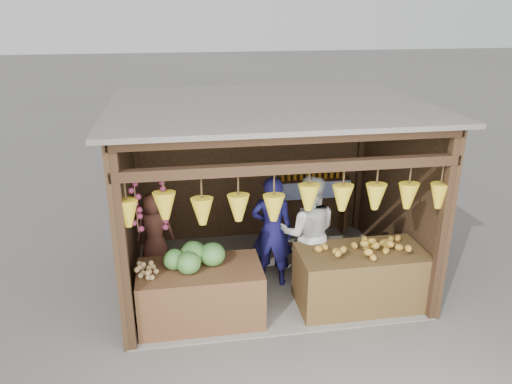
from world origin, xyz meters
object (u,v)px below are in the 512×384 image
Objects in this scene: woman_standing at (308,233)px; vendor_seated at (154,229)px; counter_left at (201,294)px; man_standing at (272,232)px; counter_right at (360,278)px.

woman_standing reaches higher than vendor_seated.
man_standing is at bearing 34.95° from counter_left.
man_standing reaches higher than counter_right.
vendor_seated is at bearing 10.58° from man_standing.
counter_right is 2.98m from vendor_seated.
woman_standing is 2.22m from vendor_seated.
counter_left is 0.94× the size of man_standing.
vendor_seated is (-2.17, 0.47, 0.01)m from woman_standing.
counter_left is 1.76m from woman_standing.
man_standing is 0.98× the size of woman_standing.
woman_standing reaches higher than man_standing.
vendor_seated is (-2.75, 1.07, 0.45)m from counter_right.
woman_standing is at bearing -176.31° from man_standing.
vendor_seated reaches higher than counter_right.
woman_standing reaches higher than counter_left.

